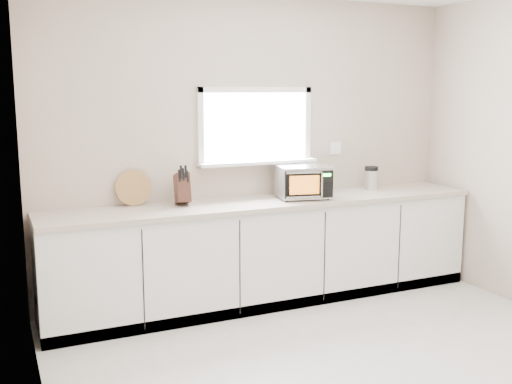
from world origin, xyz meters
TOP-DOWN VIEW (x-y plane):
  - ground at (0.00, 0.00)m, footprint 4.00×4.00m
  - back_wall at (0.00, 2.00)m, footprint 4.00×0.17m
  - cabinets at (0.00, 1.70)m, footprint 3.92×0.60m
  - countertop at (0.00, 1.69)m, footprint 3.92×0.64m
  - microwave at (0.33, 1.66)m, footprint 0.51×0.44m
  - knife_block at (-0.75, 1.80)m, footprint 0.14×0.25m
  - cutting_board at (-1.13, 1.94)m, footprint 0.30×0.07m
  - coffee_grinder at (1.15, 1.81)m, footprint 0.16×0.16m

SIDE VIEW (x-z plane):
  - ground at x=0.00m, z-range 0.00..0.00m
  - cabinets at x=0.00m, z-range 0.00..0.88m
  - countertop at x=0.00m, z-range 0.88..0.92m
  - coffee_grinder at x=1.15m, z-range 0.92..1.15m
  - knife_block at x=-0.75m, z-range 0.90..1.24m
  - cutting_board at x=-1.13m, z-range 0.92..1.22m
  - microwave at x=0.33m, z-range 0.93..1.22m
  - back_wall at x=0.00m, z-range 0.01..2.71m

